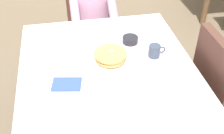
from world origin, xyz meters
TOP-DOWN VIEW (x-y plane):
  - dining_table_main at (0.00, 0.00)m, footprint 1.12×1.52m
  - chair_diner at (0.02, 1.17)m, footprint 0.44×0.45m
  - diner_person at (0.02, 1.01)m, footprint 0.40×0.43m
  - chair_right_side at (0.77, 0.00)m, footprint 0.45×0.44m
  - plate_breakfast at (0.03, 0.16)m, footprint 0.28×0.28m
  - breakfast_stack at (0.03, 0.16)m, footprint 0.21×0.21m
  - cup_coffee at (0.32, 0.17)m, footprint 0.11×0.08m
  - bowl_butter at (0.21, 0.36)m, footprint 0.11×0.11m
  - syrup_pitcher at (-0.18, 0.33)m, footprint 0.08×0.08m
  - fork_left_of_plate at (-0.16, 0.14)m, footprint 0.03×0.18m
  - knife_right_of_plate at (0.22, 0.14)m, footprint 0.02×0.20m
  - spoon_near_edge at (0.07, -0.19)m, footprint 0.15×0.03m
  - napkin_folded at (-0.26, -0.01)m, footprint 0.19×0.15m

SIDE VIEW (x-z plane):
  - chair_diner at x=0.02m, z-range 0.06..0.99m
  - chair_right_side at x=0.77m, z-range 0.06..0.99m
  - dining_table_main at x=0.00m, z-range 0.28..1.02m
  - diner_person at x=0.02m, z-range 0.11..1.23m
  - fork_left_of_plate at x=-0.16m, z-range 0.74..0.74m
  - knife_right_of_plate at x=0.22m, z-range 0.74..0.74m
  - spoon_near_edge at x=0.07m, z-range 0.74..0.74m
  - napkin_folded at x=-0.26m, z-range 0.74..0.75m
  - plate_breakfast at x=0.03m, z-range 0.74..0.76m
  - bowl_butter at x=0.21m, z-range 0.74..0.78m
  - syrup_pitcher at x=-0.18m, z-range 0.74..0.81m
  - cup_coffee at x=0.32m, z-range 0.74..0.83m
  - breakfast_stack at x=0.03m, z-range 0.75..0.83m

